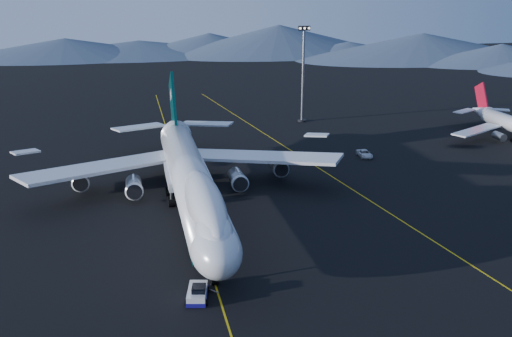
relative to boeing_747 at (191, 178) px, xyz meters
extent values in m
plane|color=black|center=(0.00, -0.03, -5.81)|extent=(500.00, 500.00, 0.00)
cube|color=gold|center=(0.00, -0.03, -5.80)|extent=(0.25, 220.00, 0.01)
cube|color=gold|center=(30.00, 9.97, -5.80)|extent=(28.08, 198.09, 0.01)
cone|color=#47576D|center=(-40.81, 231.40, 0.19)|extent=(100.00, 100.00, 12.00)
cone|color=#47576D|center=(36.76, 232.07, 0.19)|extent=(100.00, 100.00, 12.00)
cone|color=#47576D|center=(110.33, 207.46, 0.19)|extent=(100.00, 100.00, 12.00)
cone|color=#47576D|center=(171.87, 160.24, 0.19)|extent=(100.00, 100.00, 12.00)
cylinder|color=silver|center=(0.00, -0.03, -0.21)|extent=(6.50, 56.00, 6.50)
ellipsoid|color=silver|center=(0.00, -28.03, -0.21)|extent=(6.50, 10.40, 6.50)
ellipsoid|color=silver|center=(0.00, -18.53, 2.29)|extent=(5.13, 25.16, 5.85)
cube|color=black|center=(0.00, -30.03, 0.99)|extent=(3.60, 1.61, 1.29)
cone|color=silver|center=(0.00, 32.97, 0.59)|extent=(6.50, 12.00, 6.50)
cube|color=#03302F|center=(0.00, 0.97, -1.11)|extent=(6.24, 60.00, 1.10)
cube|color=silver|center=(0.00, 5.47, -1.31)|extent=(7.50, 13.00, 1.60)
cube|color=silver|center=(-14.50, 11.47, -0.61)|extent=(30.62, 23.28, 2.83)
cube|color=silver|center=(14.50, 11.47, -0.61)|extent=(30.62, 23.28, 2.83)
cylinder|color=slate|center=(-9.50, 7.47, -3.41)|extent=(2.90, 5.50, 2.90)
cylinder|color=slate|center=(-19.00, 13.97, -3.41)|extent=(2.90, 5.50, 2.90)
cylinder|color=slate|center=(9.50, 7.47, -3.41)|extent=(2.90, 5.50, 2.90)
cylinder|color=slate|center=(19.00, 13.97, -3.41)|extent=(2.90, 5.50, 2.90)
cube|color=#03302F|center=(0.00, 31.97, 5.59)|extent=(0.55, 14.11, 15.94)
cube|color=silver|center=(-7.50, 34.47, 0.99)|extent=(12.39, 9.47, 0.98)
cube|color=silver|center=(7.50, 34.47, 0.99)|extent=(12.39, 9.47, 0.98)
cylinder|color=black|center=(0.00, -26.53, -5.26)|extent=(0.90, 1.10, 1.10)
cube|color=silver|center=(-2.66, -29.53, -5.04)|extent=(3.19, 4.92, 1.13)
cube|color=navy|center=(-2.66, -29.53, -5.45)|extent=(3.33, 5.14, 0.52)
cube|color=black|center=(-2.66, -29.53, -4.22)|extent=(1.97, 1.97, 0.93)
cone|color=silver|center=(84.27, 43.89, -1.74)|extent=(3.87, 7.13, 3.87)
cube|color=silver|center=(74.08, 29.62, -2.96)|extent=(17.11, 11.55, 0.36)
cylinder|color=slate|center=(78.67, 27.08, -4.18)|extent=(1.94, 3.57, 1.94)
cube|color=#A30F25|center=(84.27, 44.40, 2.13)|extent=(0.36, 6.95, 8.21)
imported|color=silver|center=(41.70, 23.05, -5.05)|extent=(2.93, 5.65, 1.52)
cylinder|color=black|center=(38.29, 59.96, -5.61)|extent=(2.45, 2.45, 0.41)
cylinder|color=slate|center=(38.29, 59.96, 6.95)|extent=(0.71, 0.71, 25.52)
cube|color=black|center=(38.29, 59.96, 20.01)|extent=(3.27, 0.82, 1.22)
camera|label=1|loc=(-9.24, -91.78, 31.20)|focal=40.00mm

